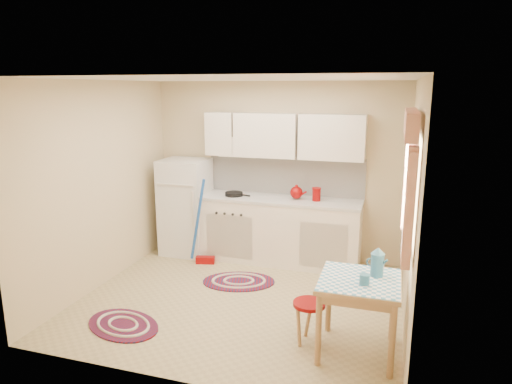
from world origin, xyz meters
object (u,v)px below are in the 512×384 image
table (358,316)px  fridge (186,207)px  base_cabinets (279,231)px  stool (309,322)px

table → fridge: bearing=143.7°
base_cabinets → stool: 2.15m
base_cabinets → table: 2.38m
table → stool: (-0.46, 0.03, -0.15)m
table → stool: 0.48m
base_cabinets → stool: base_cabinets is taller
table → stool: bearing=176.1°
fridge → table: (2.67, -1.96, -0.34)m
fridge → stool: (2.21, -1.93, -0.49)m
fridge → table: fridge is taller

